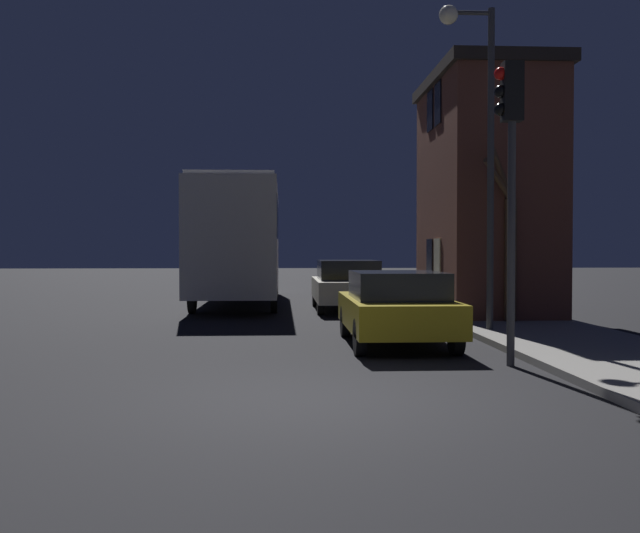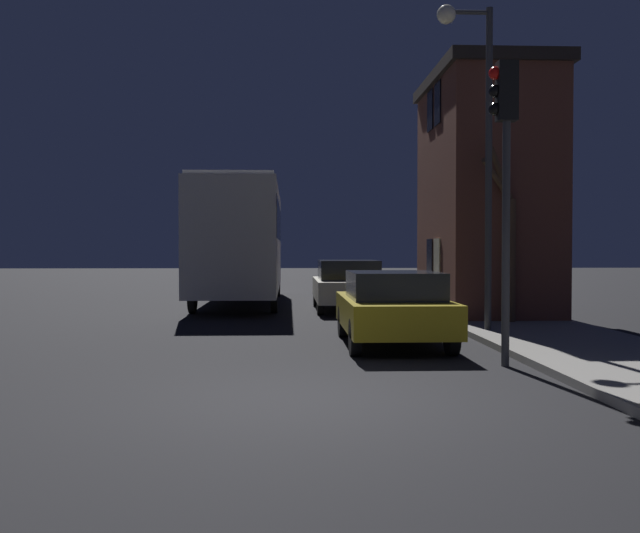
{
  "view_description": "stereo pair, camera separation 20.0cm",
  "coord_description": "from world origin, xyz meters",
  "px_view_note": "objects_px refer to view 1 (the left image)",
  "views": [
    {
      "loc": [
        -0.46,
        -8.39,
        1.78
      ],
      "look_at": [
        0.62,
        11.24,
        1.32
      ],
      "focal_mm": 40.0,
      "sensor_mm": 36.0,
      "label": 1
    },
    {
      "loc": [
        -0.26,
        -8.4,
        1.78
      ],
      "look_at": [
        0.62,
        11.24,
        1.32
      ],
      "focal_mm": 40.0,
      "sensor_mm": 36.0,
      "label": 2
    }
  ],
  "objects_px": {
    "streetlamp": "(477,117)",
    "bus": "(240,235)",
    "traffic_light": "(510,149)",
    "bare_tree": "(507,238)",
    "car_mid_lane": "(347,284)",
    "car_near_lane": "(396,306)"
  },
  "relations": [
    {
      "from": "streetlamp",
      "to": "bus",
      "type": "bearing_deg",
      "value": 121.29
    },
    {
      "from": "car_mid_lane",
      "to": "traffic_light",
      "type": "bearing_deg",
      "value": -81.24
    },
    {
      "from": "bus",
      "to": "car_mid_lane",
      "type": "relative_size",
      "value": 2.42
    },
    {
      "from": "streetlamp",
      "to": "bus",
      "type": "relative_size",
      "value": 0.63
    },
    {
      "from": "car_mid_lane",
      "to": "bare_tree",
      "type": "bearing_deg",
      "value": -54.13
    },
    {
      "from": "bare_tree",
      "to": "streetlamp",
      "type": "bearing_deg",
      "value": -126.37
    },
    {
      "from": "bus",
      "to": "car_mid_lane",
      "type": "bearing_deg",
      "value": -40.19
    },
    {
      "from": "bus",
      "to": "car_mid_lane",
      "type": "height_order",
      "value": "bus"
    },
    {
      "from": "bare_tree",
      "to": "bus",
      "type": "xyz_separation_m",
      "value": [
        -6.57,
        7.32,
        0.22
      ]
    },
    {
      "from": "bare_tree",
      "to": "bus",
      "type": "distance_m",
      "value": 9.84
    },
    {
      "from": "streetlamp",
      "to": "bare_tree",
      "type": "relative_size",
      "value": 1.67
    },
    {
      "from": "bare_tree",
      "to": "car_mid_lane",
      "type": "height_order",
      "value": "bare_tree"
    },
    {
      "from": "car_near_lane",
      "to": "bus",
      "type": "bearing_deg",
      "value": 108.48
    },
    {
      "from": "bare_tree",
      "to": "bus",
      "type": "height_order",
      "value": "bare_tree"
    },
    {
      "from": "traffic_light",
      "to": "car_near_lane",
      "type": "relative_size",
      "value": 1.14
    },
    {
      "from": "traffic_light",
      "to": "bare_tree",
      "type": "distance_m",
      "value": 5.9
    },
    {
      "from": "streetlamp",
      "to": "traffic_light",
      "type": "relative_size",
      "value": 1.45
    },
    {
      "from": "traffic_light",
      "to": "bus",
      "type": "xyz_separation_m",
      "value": [
        -4.83,
        12.82,
        -1.04
      ]
    },
    {
      "from": "traffic_light",
      "to": "bare_tree",
      "type": "relative_size",
      "value": 1.16
    },
    {
      "from": "car_near_lane",
      "to": "car_mid_lane",
      "type": "distance_m",
      "value": 7.64
    },
    {
      "from": "bus",
      "to": "car_near_lane",
      "type": "distance_m",
      "value": 11.08
    },
    {
      "from": "streetlamp",
      "to": "bus",
      "type": "xyz_separation_m",
      "value": [
        -5.41,
        8.9,
        -2.26
      ]
    }
  ]
}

